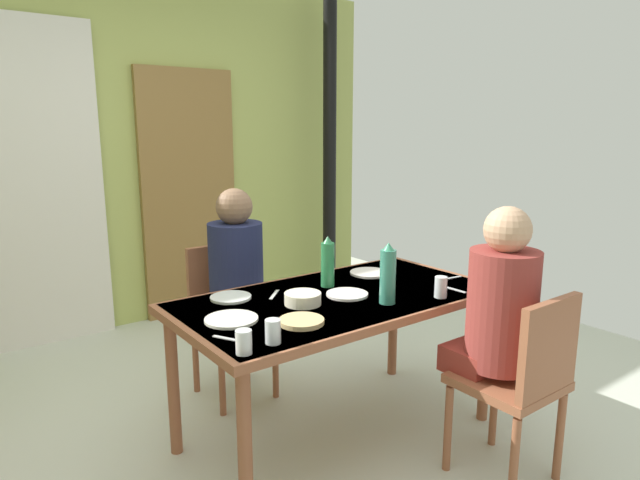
# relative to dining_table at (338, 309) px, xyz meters

# --- Properties ---
(ground_plane) EXTENTS (5.96, 5.96, 0.00)m
(ground_plane) POSITION_rel_dining_table_xyz_m (-0.41, 0.09, -0.67)
(ground_plane) COLOR silver
(wall_back) EXTENTS (4.78, 0.10, 2.71)m
(wall_back) POSITION_rel_dining_table_xyz_m (-0.41, 2.31, 0.68)
(wall_back) COLOR #AFBB60
(wall_back) RESTS_ON ground_plane
(door_wooden) EXTENTS (0.80, 0.05, 2.00)m
(door_wooden) POSITION_rel_dining_table_xyz_m (0.22, 2.23, 0.33)
(door_wooden) COLOR olive
(door_wooden) RESTS_ON ground_plane
(stove_pipe_column) EXTENTS (0.12, 0.12, 2.71)m
(stove_pipe_column) POSITION_rel_dining_table_xyz_m (1.46, 1.96, 0.68)
(stove_pipe_column) COLOR black
(stove_pipe_column) RESTS_ON ground_plane
(curtain_panel) EXTENTS (0.90, 0.03, 2.28)m
(curtain_panel) POSITION_rel_dining_table_xyz_m (-0.91, 2.21, 0.47)
(curtain_panel) COLOR white
(curtain_panel) RESTS_ON ground_plane
(dining_table) EXTENTS (1.58, 0.83, 0.74)m
(dining_table) POSITION_rel_dining_table_xyz_m (0.00, 0.00, 0.00)
(dining_table) COLOR #935538
(dining_table) RESTS_ON ground_plane
(chair_near_diner) EXTENTS (0.40, 0.40, 0.87)m
(chair_near_diner) POSITION_rel_dining_table_xyz_m (0.39, -0.77, -0.17)
(chair_near_diner) COLOR #935538
(chair_near_diner) RESTS_ON ground_plane
(chair_far_diner) EXTENTS (0.40, 0.40, 0.87)m
(chair_far_diner) POSITION_rel_dining_table_xyz_m (-0.21, 0.77, -0.17)
(chair_far_diner) COLOR #935538
(chair_far_diner) RESTS_ON ground_plane
(person_near_diner) EXTENTS (0.30, 0.37, 0.77)m
(person_near_diner) POSITION_rel_dining_table_xyz_m (0.39, -0.63, 0.11)
(person_near_diner) COLOR maroon
(person_near_diner) RESTS_ON ground_plane
(person_far_diner) EXTENTS (0.30, 0.37, 0.77)m
(person_far_diner) POSITION_rel_dining_table_xyz_m (-0.21, 0.63, 0.11)
(person_far_diner) COLOR #202444
(person_far_diner) RESTS_ON ground_plane
(water_bottle_green_near) EXTENTS (0.07, 0.07, 0.29)m
(water_bottle_green_near) POSITION_rel_dining_table_xyz_m (0.11, -0.23, 0.21)
(water_bottle_green_near) COLOR #38856F
(water_bottle_green_near) RESTS_ON dining_table
(water_bottle_green_far) EXTENTS (0.07, 0.07, 0.26)m
(water_bottle_green_far) POSITION_rel_dining_table_xyz_m (0.05, 0.16, 0.19)
(water_bottle_green_far) COLOR #2A7A45
(water_bottle_green_far) RESTS_ON dining_table
(serving_bowl_center) EXTENTS (0.17, 0.17, 0.05)m
(serving_bowl_center) POSITION_rel_dining_table_xyz_m (-0.22, -0.01, 0.10)
(serving_bowl_center) COLOR #F3EACD
(serving_bowl_center) RESTS_ON dining_table
(dinner_plate_near_left) EXTENTS (0.20, 0.20, 0.01)m
(dinner_plate_near_left) POSITION_rel_dining_table_xyz_m (-0.44, 0.27, 0.08)
(dinner_plate_near_left) COLOR white
(dinner_plate_near_left) RESTS_ON dining_table
(dinner_plate_near_right) EXTENTS (0.23, 0.23, 0.01)m
(dinner_plate_near_right) POSITION_rel_dining_table_xyz_m (-0.58, -0.00, 0.08)
(dinner_plate_near_right) COLOR white
(dinner_plate_near_right) RESTS_ON dining_table
(dinner_plate_far_center) EXTENTS (0.22, 0.22, 0.01)m
(dinner_plate_far_center) POSITION_rel_dining_table_xyz_m (0.39, 0.21, 0.08)
(dinner_plate_far_center) COLOR white
(dinner_plate_far_center) RESTS_ON dining_table
(dinner_plate_far_side) EXTENTS (0.20, 0.20, 0.01)m
(dinner_plate_far_side) POSITION_rel_dining_table_xyz_m (0.03, -0.02, 0.08)
(dinner_plate_far_side) COLOR white
(dinner_plate_far_side) RESTS_ON dining_table
(drinking_glass_by_near_diner) EXTENTS (0.06, 0.06, 0.09)m
(drinking_glass_by_near_diner) POSITION_rel_dining_table_xyz_m (-0.57, -0.32, 0.12)
(drinking_glass_by_near_diner) COLOR silver
(drinking_glass_by_near_diner) RESTS_ON dining_table
(drinking_glass_by_far_diner) EXTENTS (0.06, 0.06, 0.10)m
(drinking_glass_by_far_diner) POSITION_rel_dining_table_xyz_m (0.37, -0.32, 0.12)
(drinking_glass_by_far_diner) COLOR silver
(drinking_glass_by_far_diner) RESTS_ON dining_table
(drinking_glass_spare_center) EXTENTS (0.06, 0.06, 0.09)m
(drinking_glass_spare_center) POSITION_rel_dining_table_xyz_m (-0.71, -0.34, 0.12)
(drinking_glass_spare_center) COLOR silver
(drinking_glass_spare_center) RESTS_ON dining_table
(bread_plate_sliced) EXTENTS (0.19, 0.19, 0.02)m
(bread_plate_sliced) POSITION_rel_dining_table_xyz_m (-0.36, -0.21, 0.08)
(bread_plate_sliced) COLOR #DBB77A
(bread_plate_sliced) RESTS_ON dining_table
(cutlery_knife_near) EXTENTS (0.02, 0.15, 0.00)m
(cutlery_knife_near) POSITION_rel_dining_table_xyz_m (0.52, -0.27, 0.07)
(cutlery_knife_near) COLOR silver
(cutlery_knife_near) RESTS_ON dining_table
(cutlery_fork_near) EXTENTS (0.09, 0.14, 0.00)m
(cutlery_fork_near) POSITION_rel_dining_table_xyz_m (-0.69, -0.19, 0.07)
(cutlery_fork_near) COLOR silver
(cutlery_fork_near) RESTS_ON dining_table
(cutlery_knife_far) EXTENTS (0.12, 0.12, 0.00)m
(cutlery_knife_far) POSITION_rel_dining_table_xyz_m (-0.25, 0.19, 0.07)
(cutlery_knife_far) COLOR silver
(cutlery_knife_far) RESTS_ON dining_table
(cutlery_fork_far) EXTENTS (0.15, 0.03, 0.00)m
(cutlery_fork_far) POSITION_rel_dining_table_xyz_m (0.67, -0.13, 0.07)
(cutlery_fork_far) COLOR silver
(cutlery_fork_far) RESTS_ON dining_table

